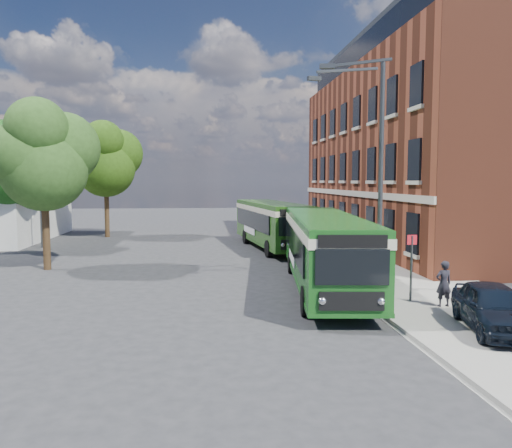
{
  "coord_description": "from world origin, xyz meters",
  "views": [
    {
      "loc": [
        -1.7,
        -21.1,
        4.45
      ],
      "look_at": [
        0.92,
        4.48,
        2.2
      ],
      "focal_mm": 35.0,
      "sensor_mm": 36.0,
      "label": 1
    }
  ],
  "objects": [
    {
      "name": "pedestrian_b",
      "position": [
        5.3,
        -2.26,
        0.96
      ],
      "size": [
        0.92,
        0.79,
        1.63
      ],
      "primitive_type": "imported",
      "rotation": [
        0.0,
        0.0,
        2.9
      ],
      "color": "black",
      "rests_on": "pavement"
    },
    {
      "name": "tree_right",
      "position": [
        -9.3,
        18.9,
        6.12
      ],
      "size": [
        5.34,
        5.08,
        9.02
      ],
      "color": "#352213",
      "rests_on": "ground"
    },
    {
      "name": "tree_left",
      "position": [
        -9.52,
        4.46,
        5.68
      ],
      "size": [
        4.96,
        4.72,
        8.37
      ],
      "color": "#352213",
      "rests_on": "ground"
    },
    {
      "name": "bus_rear",
      "position": [
        2.64,
        11.15,
        1.83
      ],
      "size": [
        3.94,
        11.38,
        3.02
      ],
      "color": "#224E15",
      "rests_on": "ground"
    },
    {
      "name": "ground",
      "position": [
        0.0,
        0.0,
        0.0
      ],
      "size": [
        120.0,
        120.0,
        0.0
      ],
      "primitive_type": "plane",
      "color": "#2B2B2D",
      "rests_on": "ground"
    },
    {
      "name": "kerb_line",
      "position": [
        3.95,
        8.0,
        0.01
      ],
      "size": [
        0.12,
        48.0,
        0.01
      ],
      "primitive_type": "cube",
      "color": "beige",
      "rests_on": "ground"
    },
    {
      "name": "parked_car",
      "position": [
        6.5,
        -7.87,
        0.84
      ],
      "size": [
        2.51,
        4.3,
        1.37
      ],
      "primitive_type": "imported",
      "rotation": [
        0.0,
        0.0,
        -0.23
      ],
      "color": "black",
      "rests_on": "pavement"
    },
    {
      "name": "street_lamp",
      "position": [
        4.84,
        -2.0,
        4.79
      ],
      "size": [
        2.96,
        2.38,
        9.0
      ],
      "color": "#35383A",
      "rests_on": "ground"
    },
    {
      "name": "pedestrian_a",
      "position": [
        6.38,
        -5.09,
        0.94
      ],
      "size": [
        0.61,
        0.43,
        1.58
      ],
      "primitive_type": "imported",
      "rotation": [
        0.0,
        0.0,
        3.23
      ],
      "color": "black",
      "rests_on": "pavement"
    },
    {
      "name": "bus_front",
      "position": [
        3.2,
        -1.12,
        1.83
      ],
      "size": [
        3.91,
        12.59,
        3.02
      ],
      "color": "#185519",
      "rests_on": "ground"
    },
    {
      "name": "brick_office",
      "position": [
        14.0,
        12.0,
        6.97
      ],
      "size": [
        12.1,
        26.0,
        14.2
      ],
      "color": "brown",
      "rests_on": "ground"
    },
    {
      "name": "bus_stop_sign",
      "position": [
        5.6,
        -4.2,
        1.51
      ],
      "size": [
        0.35,
        0.08,
        2.52
      ],
      "color": "#35383A",
      "rests_on": "ground"
    },
    {
      "name": "flagpole",
      "position": [
        -12.45,
        13.0,
        4.94
      ],
      "size": [
        0.95,
        0.1,
        9.0
      ],
      "color": "#35383A",
      "rests_on": "ground"
    },
    {
      "name": "pavement",
      "position": [
        7.0,
        8.0,
        0.07
      ],
      "size": [
        6.0,
        48.0,
        0.15
      ],
      "primitive_type": "cube",
      "color": "gray",
      "rests_on": "ground"
    },
    {
      "name": "tree_mid",
      "position": [
        -13.94,
        12.01,
        5.55
      ],
      "size": [
        4.84,
        4.6,
        8.18
      ],
      "color": "#352213",
      "rests_on": "ground"
    }
  ]
}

